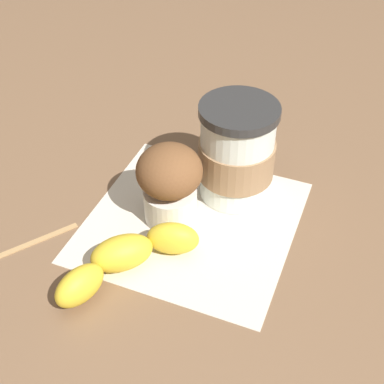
# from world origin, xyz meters

# --- Properties ---
(ground_plane) EXTENTS (3.00, 3.00, 0.00)m
(ground_plane) POSITION_xyz_m (0.00, 0.00, 0.00)
(ground_plane) COLOR brown
(paper_napkin) EXTENTS (0.25, 0.25, 0.00)m
(paper_napkin) POSITION_xyz_m (0.00, 0.00, 0.00)
(paper_napkin) COLOR beige
(paper_napkin) RESTS_ON ground_plane
(coffee_cup) EXTENTS (0.09, 0.09, 0.12)m
(coffee_cup) POSITION_xyz_m (-0.06, 0.04, 0.06)
(coffee_cup) COLOR silver
(coffee_cup) RESTS_ON paper_napkin
(muffin) EXTENTS (0.07, 0.07, 0.10)m
(muffin) POSITION_xyz_m (-0.00, -0.03, 0.05)
(muffin) COLOR white
(muffin) RESTS_ON paper_napkin
(banana) EXTENTS (0.14, 0.12, 0.04)m
(banana) POSITION_xyz_m (0.09, -0.05, 0.02)
(banana) COLOR gold
(banana) RESTS_ON paper_napkin
(wooden_stirrer) EXTENTS (0.09, 0.08, 0.00)m
(wooden_stirrer) POSITION_xyz_m (0.08, -0.16, 0.00)
(wooden_stirrer) COLOR tan
(wooden_stirrer) RESTS_ON ground_plane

